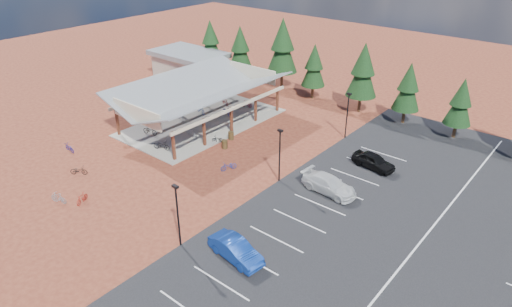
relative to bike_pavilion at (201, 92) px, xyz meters
The scene contains 34 objects.
ground 12.79m from the bike_pavilion, 34.99° to the right, with size 140.00×140.00×0.00m, color #5F2519.
asphalt_lot 29.03m from the bike_pavilion, ahead, with size 27.00×44.00×0.04m, color black.
concrete_pad 3.77m from the bike_pavilion, 90.00° to the left, with size 10.60×18.60×0.10m, color gray.
bike_pavilion is the anchor object (origin of this frame).
outbuilding 17.89m from the bike_pavilion, 141.84° to the left, with size 11.00×7.00×3.90m.
lamp_post_0 22.69m from the bike_pavilion, 48.58° to the right, with size 0.50×0.25×5.14m.
lamp_post_1 15.83m from the bike_pavilion, 18.43° to the right, with size 0.50×0.25×5.14m.
lamp_post_2 16.57m from the bike_pavilion, 25.02° to the left, with size 0.50×0.25×5.14m.
trash_bin_0 8.13m from the bike_pavilion, 26.48° to the right, with size 0.60×0.60×0.90m, color #402F16.
trash_bin_1 6.71m from the bike_pavilion, 12.57° to the right, with size 0.60×0.60×0.90m, color #402F16.
pine_0 20.17m from the bike_pavilion, 131.48° to the left, with size 3.40×3.40×7.93m.
pine_1 15.90m from the bike_pavilion, 114.96° to the left, with size 3.47×3.47×8.08m.
pine_2 16.08m from the bike_pavilion, 91.26° to the left, with size 4.17×4.17×9.72m.
pine_3 16.10m from the bike_pavilion, 70.61° to the left, with size 3.12×3.12×7.27m.
pine_4 19.41m from the bike_pavilion, 49.88° to the left, with size 3.70×3.70×8.62m.
pine_5 23.53m from the bike_pavilion, 39.40° to the left, with size 3.11×3.11×7.25m.
pine_6 28.25m from the bike_pavilion, 31.32° to the left, with size 2.90×2.90×6.77m.
bike_0 7.26m from the bike_pavilion, 107.58° to the right, with size 0.63×1.82×0.96m, color black.
bike_1 4.16m from the bike_pavilion, 150.05° to the right, with size 0.48×1.71×1.03m, color #9CA0A4.
bike_2 4.22m from the bike_pavilion, 140.27° to the left, with size 0.67×1.92×1.01m, color navy.
bike_3 6.81m from the bike_pavilion, 107.03° to the left, with size 0.43×1.54×0.92m, color maroon.
bike_4 8.66m from the bike_pavilion, 76.18° to the right, with size 0.66×1.88×0.99m, color black.
bike_5 5.31m from the bike_pavilion, 60.19° to the right, with size 0.49×1.74×1.04m, color gray.
bike_6 4.69m from the bike_pavilion, 76.83° to the left, with size 0.65×1.88×0.99m, color navy.
bike_7 7.59m from the bike_pavilion, 82.15° to the left, with size 0.42×1.50×0.90m, color maroon.
bike_10 15.33m from the bike_pavilion, 110.22° to the right, with size 0.58×1.67×0.88m, color navy.
bike_11 19.28m from the bike_pavilion, 76.67° to the right, with size 0.42×1.47×0.88m, color maroon.
bike_12 16.38m from the bike_pavilion, 90.54° to the right, with size 0.57×1.64×0.86m, color black.
bike_13 20.22m from the bike_pavilion, 81.74° to the right, with size 0.45×1.60×0.96m, color gray.
bike_14 12.44m from the bike_pavilion, 32.56° to the right, with size 0.57×1.63×0.86m, color #1A349D.
bike_16 6.91m from the bike_pavilion, 27.66° to the right, with size 0.56×1.61×0.85m, color black.
car_1 24.82m from the bike_pavilion, 39.04° to the right, with size 1.56×4.48×1.47m, color navy.
car_3 20.11m from the bike_pavilion, 10.94° to the right, with size 2.07×5.09×1.48m, color silver.
car_4 20.91m from the bike_pavilion, ahead, with size 1.71×4.26×1.45m, color black.
Camera 1 is at (26.30, -27.04, 21.41)m, focal length 32.00 mm.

